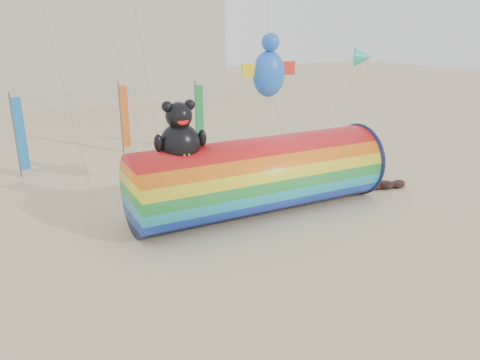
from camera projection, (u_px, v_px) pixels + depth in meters
name	position (u px, v px, depth m)	size (l,w,h in m)	color
ground	(246.00, 244.00, 20.14)	(160.00, 160.00, 0.00)	#CCB58C
windsock_assembly	(259.00, 174.00, 23.11)	(13.02, 3.96, 6.00)	red
kite_handler	(374.00, 172.00, 27.48)	(0.55, 0.36, 1.51)	#5A5E62
fabric_bundle	(387.00, 184.00, 27.12)	(2.62, 1.35, 0.41)	#340E09
festival_banners	(120.00, 122.00, 32.01)	(12.62, 2.73, 5.20)	#59595E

